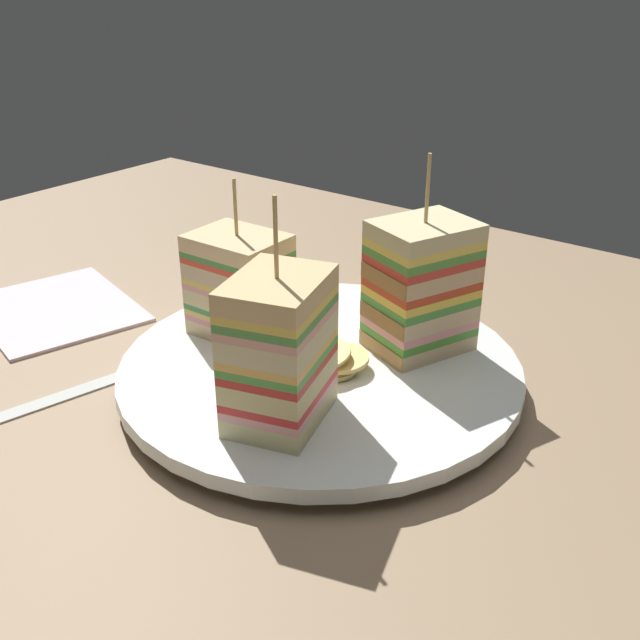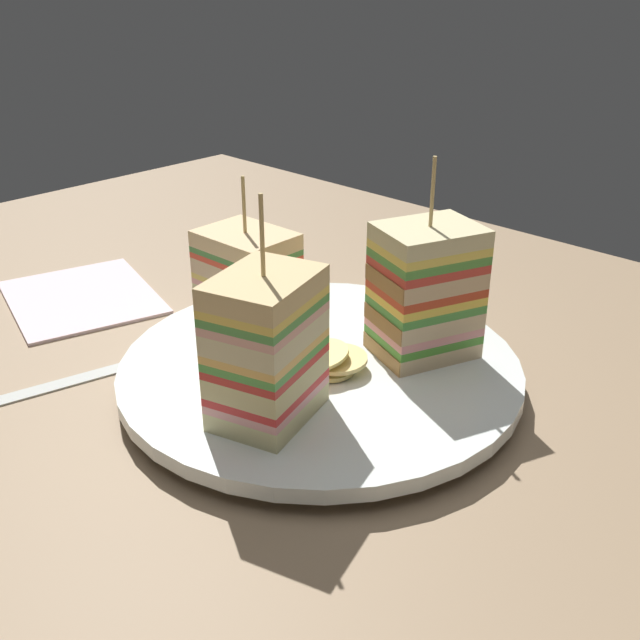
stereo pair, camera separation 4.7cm
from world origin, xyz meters
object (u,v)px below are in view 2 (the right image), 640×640
object	(u,v)px
plate	(320,370)
sandwich_wedge_0	(251,281)
sandwich_wedge_2	(425,292)
sandwich_wedge_1	(267,348)
chip_pile	(330,359)
napkin	(82,296)

from	to	relation	value
plate	sandwich_wedge_0	world-z (taller)	sandwich_wedge_0
plate	sandwich_wedge_0	bearing A→B (deg)	-2.48
sandwich_wedge_0	sandwich_wedge_2	size ratio (longest dim) A/B	0.84
plate	sandwich_wedge_1	size ratio (longest dim) A/B	1.99
plate	chip_pile	bearing A→B (deg)	165.20
sandwich_wedge_1	napkin	size ratio (longest dim) A/B	0.99
chip_pile	sandwich_wedge_0	bearing A→B (deg)	-4.37
plate	napkin	xyz separation A→B (cm)	(23.75, 3.82, -0.80)
plate	sandwich_wedge_2	bearing A→B (deg)	-124.75
plate	napkin	size ratio (longest dim) A/B	1.98
sandwich_wedge_0	sandwich_wedge_2	distance (cm)	12.13
sandwich_wedge_0	sandwich_wedge_1	size ratio (longest dim) A/B	0.84
sandwich_wedge_0	chip_pile	size ratio (longest dim) A/B	1.78
sandwich_wedge_0	sandwich_wedge_1	bearing A→B (deg)	-38.59
sandwich_wedge_1	sandwich_wedge_2	bearing A→B (deg)	-24.93
sandwich_wedge_2	chip_pile	size ratio (longest dim) A/B	2.12
sandwich_wedge_1	sandwich_wedge_2	world-z (taller)	same
sandwich_wedge_0	sandwich_wedge_2	world-z (taller)	sandwich_wedge_2
sandwich_wedge_0	sandwich_wedge_2	xyz separation A→B (cm)	(-10.84, -5.38, 0.79)
sandwich_wedge_0	sandwich_wedge_1	xyz separation A→B (cm)	(-9.10, 6.84, 0.73)
sandwich_wedge_0	napkin	bearing A→B (deg)	-167.91
sandwich_wedge_1	napkin	world-z (taller)	sandwich_wedge_1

